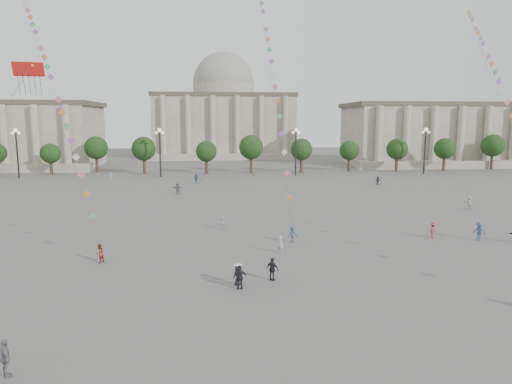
{
  "coord_description": "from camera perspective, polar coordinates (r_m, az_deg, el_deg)",
  "views": [
    {
      "loc": [
        -2.64,
        -31.1,
        12.07
      ],
      "look_at": [
        1.07,
        12.0,
        5.36
      ],
      "focal_mm": 32.0,
      "sensor_mm": 36.0,
      "label": 1
    }
  ],
  "objects": [
    {
      "name": "tourist_3",
      "position": [
        25.91,
        -28.84,
        -17.74
      ],
      "size": [
        1.02,
        1.19,
        1.91
      ],
      "primitive_type": "imported",
      "rotation": [
        0.0,
        0.0,
        2.18
      ],
      "color": "slate",
      "rests_on": "ground"
    },
    {
      "name": "lamp_post_mid_east",
      "position": [
        102.73,
        5.0,
        6.16
      ],
      "size": [
        2.0,
        0.9,
        10.65
      ],
      "color": "#262628",
      "rests_on": "ground"
    },
    {
      "name": "ground",
      "position": [
        33.46,
        -0.06,
        -12.32
      ],
      "size": [
        360.0,
        360.0,
        0.0
      ],
      "primitive_type": "plane",
      "color": "#53514E",
      "rests_on": "ground"
    },
    {
      "name": "tourist_1",
      "position": [
        35.33,
        2.07,
        -9.62
      ],
      "size": [
        1.1,
        0.99,
        1.8
      ],
      "primitive_type": "imported",
      "rotation": [
        0.0,
        0.0,
        2.49
      ],
      "color": "black",
      "rests_on": "ground"
    },
    {
      "name": "hall_east",
      "position": [
        147.19,
        27.1,
        6.45
      ],
      "size": [
        84.0,
        26.22,
        17.2
      ],
      "color": "gray",
      "rests_on": "ground"
    },
    {
      "name": "person_crowd_14",
      "position": [
        52.12,
        26.11,
        -4.41
      ],
      "size": [
        1.33,
        1.41,
        1.91
      ],
      "primitive_type": "imported",
      "rotation": [
        0.0,
        0.0,
        5.39
      ],
      "color": "#37507C",
      "rests_on": "ground"
    },
    {
      "name": "hat_person",
      "position": [
        34.42,
        -2.26,
        -10.24
      ],
      "size": [
        0.89,
        0.88,
        1.69
      ],
      "color": "black",
      "rests_on": "ground"
    },
    {
      "name": "kite_train_west",
      "position": [
        67.38,
        -25.67,
        16.67
      ],
      "size": [
        24.07,
        44.36,
        63.86
      ],
      "color": "#3F3F3F",
      "rests_on": "ground"
    },
    {
      "name": "person_crowd_9",
      "position": [
        90.7,
        14.99,
        1.38
      ],
      "size": [
        1.54,
        1.01,
        1.59
      ],
      "primitive_type": "imported",
      "rotation": [
        0.0,
        0.0,
        0.41
      ],
      "color": "#222227",
      "rests_on": "ground"
    },
    {
      "name": "lamp_post_far_west",
      "position": [
        109.71,
        -27.76,
        5.35
      ],
      "size": [
        2.0,
        0.9,
        10.65
      ],
      "color": "#262628",
      "rests_on": "ground"
    },
    {
      "name": "tree_row",
      "position": [
        109.33,
        -3.54,
        5.31
      ],
      "size": [
        137.12,
        5.12,
        8.0
      ],
      "color": "#3C2E1E",
      "rests_on": "ground"
    },
    {
      "name": "person_crowd_13",
      "position": [
        42.63,
        3.1,
        -6.53
      ],
      "size": [
        0.67,
        0.69,
        1.59
      ],
      "primitive_type": "imported",
      "rotation": [
        0.0,
        0.0,
        2.32
      ],
      "color": "beige",
      "rests_on": "ground"
    },
    {
      "name": "hall_central",
      "position": [
        160.35,
        -4.03,
        9.58
      ],
      "size": [
        48.3,
        34.3,
        35.5
      ],
      "color": "gray",
      "rests_on": "ground"
    },
    {
      "name": "person_crowd_12",
      "position": [
        77.56,
        -9.75,
        0.44
      ],
      "size": [
        1.79,
        0.83,
        1.86
      ],
      "primitive_type": "imported",
      "rotation": [
        0.0,
        0.0,
        2.97
      ],
      "color": "#5D5D61",
      "rests_on": "ground"
    },
    {
      "name": "dragon_kite",
      "position": [
        39.0,
        -26.63,
        12.36
      ],
      "size": [
        2.35,
        8.12,
        21.13
      ],
      "color": "red",
      "rests_on": "ground"
    },
    {
      "name": "kite_flyer_1",
      "position": [
        46.15,
        4.58,
        -5.31
      ],
      "size": [
        1.22,
        0.96,
        1.65
      ],
      "primitive_type": "imported",
      "rotation": [
        0.0,
        0.0,
        0.38
      ],
      "color": "#2B4962",
      "rests_on": "ground"
    },
    {
      "name": "lamp_post_far_east",
      "position": [
        111.86,
        20.4,
        5.86
      ],
      "size": [
        2.0,
        0.9,
        10.65
      ],
      "color": "#262628",
      "rests_on": "ground"
    },
    {
      "name": "kite_flyer_0",
      "position": [
        41.84,
        -18.96,
        -7.25
      ],
      "size": [
        0.93,
        1.01,
        1.66
      ],
      "primitive_type": "imported",
      "rotation": [
        0.0,
        0.0,
        4.23
      ],
      "color": "maroon",
      "rests_on": "ground"
    },
    {
      "name": "person_crowd_8",
      "position": [
        51.14,
        21.25,
        -4.48
      ],
      "size": [
        1.23,
        1.15,
        1.67
      ],
      "primitive_type": "imported",
      "rotation": [
        0.0,
        0.0,
        0.67
      ],
      "color": "#9D2A44",
      "rests_on": "ground"
    },
    {
      "name": "person_crowd_10",
      "position": [
        98.86,
        -17.67,
        1.85
      ],
      "size": [
        0.6,
        0.68,
        1.57
      ],
      "primitive_type": "imported",
      "rotation": [
        0.0,
        0.0,
        2.06
      ],
      "color": "beige",
      "rests_on": "ground"
    },
    {
      "name": "kite_train_mid",
      "position": [
        70.28,
        1.09,
        20.09
      ],
      "size": [
        1.35,
        45.46,
        64.28
      ],
      "color": "#3F3F3F",
      "rests_on": "ground"
    },
    {
      "name": "person_crowd_4",
      "position": [
        93.66,
        -6.87,
        1.93
      ],
      "size": [
        1.18,
        1.8,
        1.86
      ],
      "primitive_type": "imported",
      "rotation": [
        0.0,
        0.0,
        4.31
      ],
      "color": "beige",
      "rests_on": "ground"
    },
    {
      "name": "person_crowd_6",
      "position": [
        51.7,
        -4.21,
        -3.86
      ],
      "size": [
        1.07,
        0.8,
        1.48
      ],
      "primitive_type": "imported",
      "rotation": [
        0.0,
        0.0,
        0.3
      ],
      "color": "slate",
      "rests_on": "ground"
    },
    {
      "name": "tourist_4",
      "position": [
        33.59,
        -2.0,
        -10.61
      ],
      "size": [
        1.06,
        0.45,
        1.8
      ],
      "primitive_type": "imported",
      "rotation": [
        0.0,
        0.0,
        3.14
      ],
      "color": "#222328",
      "rests_on": "ground"
    },
    {
      "name": "person_crowd_0",
      "position": [
        90.23,
        -7.5,
        1.67
      ],
      "size": [
        1.19,
        0.68,
        1.92
      ],
      "primitive_type": "imported",
      "rotation": [
        0.0,
        0.0,
        0.19
      ],
      "color": "#335172",
      "rests_on": "ground"
    },
    {
      "name": "person_crowd_7",
      "position": [
        69.72,
        25.11,
        -1.23
      ],
      "size": [
        1.76,
        0.87,
        1.82
      ],
      "primitive_type": "imported",
      "rotation": [
        0.0,
        0.0,
        2.94
      ],
      "color": "silver",
      "rests_on": "ground"
    },
    {
      "name": "kite_train_east",
      "position": [
        63.94,
        27.53,
        13.13
      ],
      "size": [
        22.72,
        52.97,
        66.71
      ],
      "color": "#3F3F3F",
      "rests_on": "ground"
    },
    {
      "name": "lamp_post_mid_west",
      "position": [
        101.96,
        -11.94,
        5.98
      ],
      "size": [
        2.0,
        0.9,
        10.65
      ],
      "color": "#262628",
      "rests_on": "ground"
    }
  ]
}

